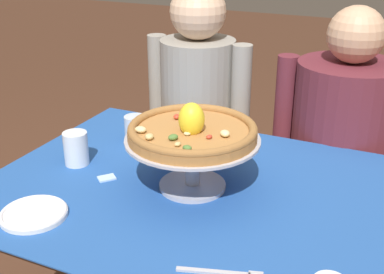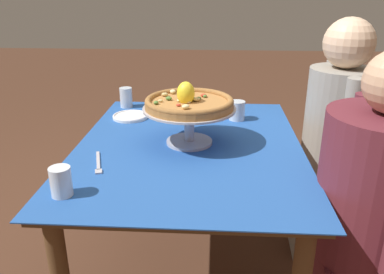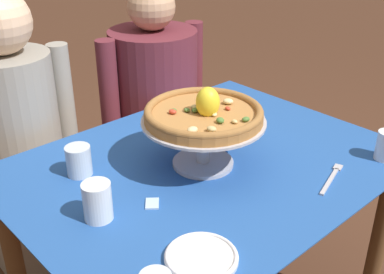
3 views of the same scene
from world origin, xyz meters
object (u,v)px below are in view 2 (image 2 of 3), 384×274
Objects in this scene: water_glass_front_left at (126,99)px; water_glass_side_left at (192,105)px; pizza at (189,102)px; water_glass_back_left at (237,112)px; diner_right at (370,220)px; diner_left at (333,150)px; water_glass_front_right at (61,183)px; sugar_packet at (180,122)px; pizza_stand at (190,119)px; dinner_fork at (98,164)px; side_plate at (130,116)px.

water_glass_side_left is at bearing 75.24° from water_glass_front_left.
water_glass_back_left is at bearing 146.07° from pizza.
pizza is 0.31× the size of diner_right.
water_glass_front_right is at bearing -54.71° from diner_left.
sugar_packet is at bearing -86.64° from diner_left.
water_glass_front_left is (-0.93, -0.00, 0.00)m from water_glass_front_right.
diner_left reaches higher than pizza_stand.
water_glass_front_right is 1.30m from diner_left.
water_glass_front_right is 0.08× the size of diner_left.
pizza_stand is 3.58× the size of water_glass_side_left.
diner_left reaches higher than diner_right.
water_glass_front_right is at bearing -23.49° from sugar_packet.
water_glass_front_right is 1.03m from diner_right.
pizza is at bearing 13.75° from sugar_packet.
water_glass_back_left is 0.61m from water_glass_front_left.
water_glass_side_left is at bearing -97.79° from diner_left.
water_glass_front_left is at bearing -128.45° from diner_right.
sugar_packet is 0.76m from diner_left.
sugar_packet is (-0.48, 0.26, -0.00)m from dinner_fork.
water_glass_front_right is (0.76, -0.58, 0.00)m from water_glass_back_left.
diner_right reaches higher than water_glass_front_right.
water_glass_side_left is at bearing 157.37° from water_glass_front_right.
pizza is 2.06× the size of side_plate.
water_glass_back_left is at bearing 135.50° from dinner_fork.
pizza is at bearing -33.93° from water_glass_back_left.
pizza is 3.39× the size of water_glass_side_left.
water_glass_front_left is at bearing -142.59° from pizza.
water_glass_front_left is 0.09× the size of diner_left.
water_glass_side_left is (0.09, 0.36, -0.00)m from water_glass_front_left.
sugar_packet is (0.05, 0.25, -0.01)m from side_plate.
dinner_fork reaches higher than sugar_packet.
sugar_packet is at bearing 156.51° from water_glass_front_right.
water_glass_back_left is 0.97× the size of water_glass_front_right.
water_glass_back_left is at bearing 146.27° from pizza_stand.
water_glass_front_left is (-0.48, -0.37, -0.13)m from pizza.
pizza_stand is 0.79m from diner_left.
pizza is 1.91× the size of dinner_fork.
pizza_stand is 0.33× the size of diner_right.
pizza_stand reaches higher than side_plate.
water_glass_front_left is 0.61× the size of side_plate.
water_glass_front_right reaches higher than sugar_packet.
water_glass_back_left is at bearing 73.43° from water_glass_front_left.
dinner_fork is (0.23, -0.32, -0.10)m from pizza_stand.
diner_right is at bearing -4.27° from diner_left.
diner_left is at bearing 113.27° from pizza.
water_glass_front_right is 0.93m from water_glass_front_left.
diner_right is at bearing 84.48° from dinner_fork.
pizza_stand is 4.07× the size of water_glass_back_left.
diner_left reaches higher than water_glass_front_left.
pizza_stand is at bearing 140.74° from water_glass_front_right.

